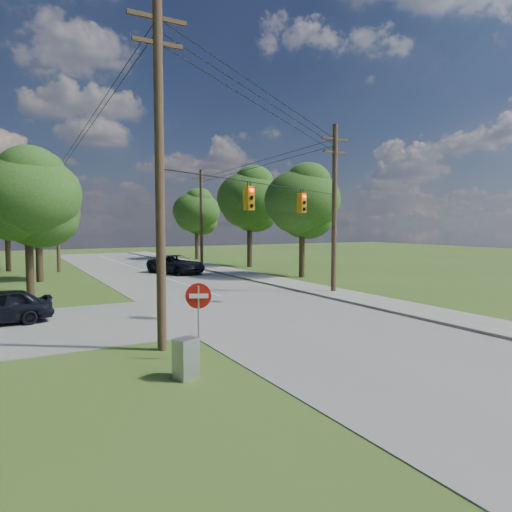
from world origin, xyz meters
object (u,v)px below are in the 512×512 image
pole_sw (160,168)px  pole_ne (334,206)px  control_cabinet (186,358)px  pole_north_w (57,215)px  pole_north_e (201,217)px  car_main_north (176,264)px  do_not_enter_sign (198,304)px

pole_sw → pole_ne: 15.51m
control_cabinet → pole_north_w: bearing=66.3°
pole_north_e → pole_north_w: 13.90m
car_main_north → do_not_enter_sign: size_ratio=2.30×
control_cabinet → car_main_north: bearing=47.7°
pole_north_w → control_cabinet: bearing=-89.8°
pole_north_e → do_not_enter_sign: (-12.83, -31.32, -3.33)m
pole_north_w → do_not_enter_sign: (1.07, -31.32, -3.33)m
pole_north_e → control_cabinet: (-13.79, -32.77, -4.56)m
control_cabinet → do_not_enter_sign: (0.96, 1.45, 1.23)m
pole_north_e → pole_sw: bearing=-114.5°
pole_ne → do_not_enter_sign: 16.28m
control_cabinet → do_not_enter_sign: bearing=32.5°
pole_north_e → pole_ne: bearing=-90.0°
pole_north_e → pole_north_w: same height
car_main_north → control_cabinet: size_ratio=4.98×
pole_ne → pole_north_w: pole_ne is taller
pole_sw → pole_north_e: size_ratio=1.20×
pole_sw → pole_north_w: size_ratio=1.20×
pole_sw → pole_north_w: pole_sw is taller
pole_ne → do_not_enter_sign: size_ratio=4.23×
pole_north_w → control_cabinet: pole_north_w is taller
pole_ne → control_cabinet: pole_ne is taller
pole_north_e → pole_north_w: size_ratio=1.00×
control_cabinet → pole_sw: bearing=60.8°
pole_north_e → car_main_north: (-5.06, -6.56, -4.31)m
pole_north_w → do_not_enter_sign: bearing=-88.0°
pole_north_e → do_not_enter_sign: pole_north_e is taller
pole_sw → do_not_enter_sign: size_ratio=4.83×
pole_north_w → car_main_north: pole_north_w is taller
pole_sw → pole_north_e: pole_sw is taller
pole_sw → car_main_north: bearing=69.9°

